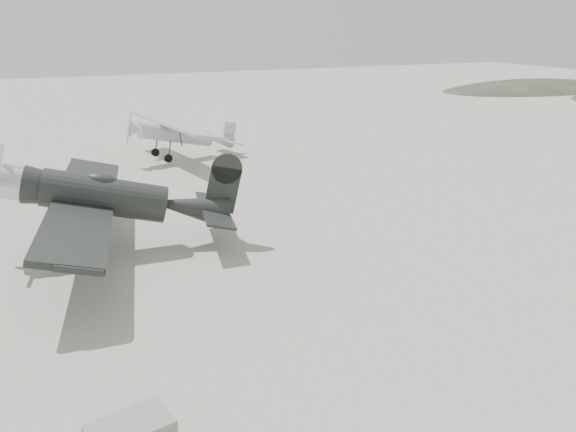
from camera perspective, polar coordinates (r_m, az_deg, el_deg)
name	(u,v)px	position (r m, az deg, el deg)	size (l,w,h in m)	color
ground	(318,296)	(18.01, 3.02, -8.09)	(160.00, 160.00, 0.00)	#9E9B8C
hill_northeast	(534,89)	(79.26, 23.70, 11.73)	(32.00, 16.00, 5.20)	#2B3325
lowwing_monoplane	(117,199)	(21.63, -17.01, 1.71)	(8.67, 12.08, 3.88)	black
highwing_monoplane	(180,131)	(35.58, -10.92, 8.44)	(7.21, 10.09, 2.85)	gray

